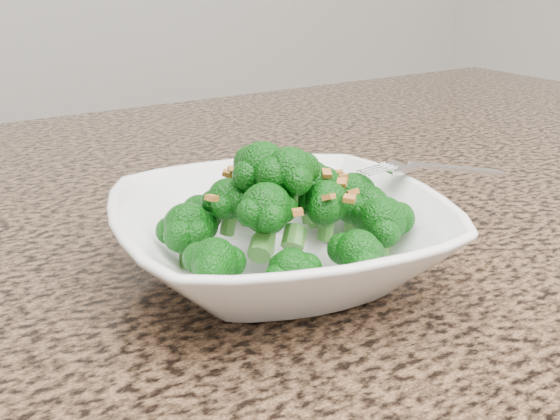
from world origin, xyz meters
TOP-DOWN VIEW (x-y plane):
  - granite_counter at (0.00, 0.30)m, footprint 1.64×1.04m
  - bowl at (-0.05, 0.21)m, footprint 0.28×0.28m
  - broccoli_pile at (-0.05, 0.21)m, footprint 0.20×0.20m
  - garlic_topping at (-0.05, 0.21)m, footprint 0.12×0.12m
  - fork at (0.07, 0.20)m, footprint 0.16×0.04m

SIDE VIEW (x-z plane):
  - granite_counter at x=0.00m, z-range 0.87..0.90m
  - bowl at x=-0.05m, z-range 0.90..0.96m
  - fork at x=0.07m, z-range 0.96..0.97m
  - broccoli_pile at x=-0.05m, z-range 0.96..1.02m
  - garlic_topping at x=-0.05m, z-range 1.02..1.03m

